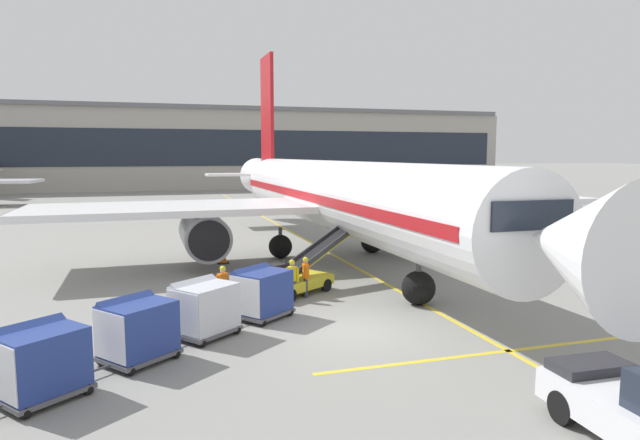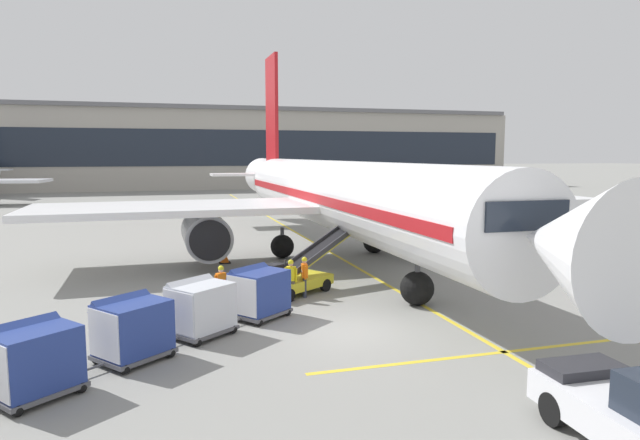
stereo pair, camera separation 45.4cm
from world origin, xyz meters
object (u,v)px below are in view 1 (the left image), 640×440
(belt_loader, at_px, (300,274))
(safety_cone_engine_keepout, at_px, (223,257))
(parked_airplane, at_px, (332,196))
(baggage_cart_third, at_px, (137,329))
(baggage_cart_second, at_px, (204,307))
(ground_crew_by_loader, at_px, (292,277))
(baggage_cart_lead, at_px, (261,292))
(baggage_cart_fourth, at_px, (39,360))
(ground_crew_by_carts, at_px, (306,274))
(ground_crew_marshaller, at_px, (223,284))

(belt_loader, relative_size, safety_cone_engine_keepout, 7.37)
(belt_loader, height_order, safety_cone_engine_keepout, belt_loader)
(parked_airplane, distance_m, belt_loader, 8.86)
(baggage_cart_third, height_order, safety_cone_engine_keepout, baggage_cart_third)
(baggage_cart_second, height_order, ground_crew_by_loader, baggage_cart_second)
(baggage_cart_lead, bearing_deg, belt_loader, 53.93)
(baggage_cart_fourth, relative_size, ground_crew_by_carts, 1.51)
(parked_airplane, xyz_separation_m, ground_crew_marshaller, (-7.53, -9.08, -2.69))
(belt_loader, xyz_separation_m, baggage_cart_third, (-6.71, -6.53, 0.18))
(ground_crew_by_carts, distance_m, safety_cone_engine_keepout, 8.87)
(baggage_cart_lead, bearing_deg, ground_crew_marshaller, 127.23)
(baggage_cart_third, bearing_deg, baggage_cart_second, 39.67)
(belt_loader, bearing_deg, ground_crew_by_loader, -118.39)
(safety_cone_engine_keepout, bearing_deg, baggage_cart_lead, -89.69)
(belt_loader, relative_size, baggage_cart_fourth, 1.98)
(baggage_cart_fourth, xyz_separation_m, ground_crew_by_carts, (8.99, 7.64, -0.00))
(safety_cone_engine_keepout, bearing_deg, ground_crew_by_loader, -78.75)
(baggage_cart_second, relative_size, baggage_cart_third, 1.00)
(baggage_cart_lead, xyz_separation_m, baggage_cart_second, (-2.24, -1.52, 0.00))
(parked_airplane, bearing_deg, baggage_cart_fourth, -129.13)
(baggage_cart_lead, xyz_separation_m, safety_cone_engine_keepout, (-0.06, 10.93, -0.66))
(belt_loader, bearing_deg, baggage_cart_lead, -126.07)
(safety_cone_engine_keepout, bearing_deg, baggage_cart_third, -106.77)
(parked_airplane, height_order, ground_crew_by_loader, parked_airplane)
(safety_cone_engine_keepout, bearing_deg, ground_crew_marshaller, -97.00)
(baggage_cart_third, relative_size, ground_crew_marshaller, 1.51)
(belt_loader, bearing_deg, baggage_cart_second, -133.98)
(baggage_cart_fourth, height_order, ground_crew_by_carts, baggage_cart_fourth)
(belt_loader, height_order, baggage_cart_second, belt_loader)
(baggage_cart_second, distance_m, baggage_cart_fourth, 5.69)
(baggage_cart_third, bearing_deg, ground_crew_by_loader, 41.17)
(baggage_cart_second, relative_size, ground_crew_marshaller, 1.51)
(belt_loader, distance_m, ground_crew_by_loader, 1.42)
(baggage_cart_second, distance_m, ground_crew_by_carts, 6.10)
(ground_crew_by_carts, bearing_deg, baggage_cart_second, -139.57)
(baggage_cart_lead, distance_m, baggage_cart_second, 2.71)
(baggage_cart_third, distance_m, ground_crew_by_carts, 8.82)
(parked_airplane, height_order, baggage_cart_lead, parked_airplane)
(baggage_cart_third, distance_m, baggage_cart_fourth, 2.98)
(ground_crew_by_loader, relative_size, safety_cone_engine_keepout, 2.47)
(ground_crew_by_carts, xyz_separation_m, safety_cone_engine_keepout, (-2.46, 8.49, -0.65))
(parked_airplane, xyz_separation_m, baggage_cart_lead, (-6.33, -10.67, -2.68))
(ground_crew_by_loader, distance_m, ground_crew_by_carts, 0.80)
(baggage_cart_lead, relative_size, baggage_cart_fourth, 1.00)
(parked_airplane, bearing_deg, ground_crew_marshaller, -129.68)
(baggage_cart_fourth, xyz_separation_m, ground_crew_by_loader, (8.30, 7.24, -0.00))
(parked_airplane, distance_m, ground_crew_marshaller, 12.10)
(baggage_cart_second, relative_size, safety_cone_engine_keepout, 3.73)
(baggage_cart_fourth, distance_m, ground_crew_marshaller, 8.67)
(ground_crew_by_loader, bearing_deg, baggage_cart_fourth, -138.91)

